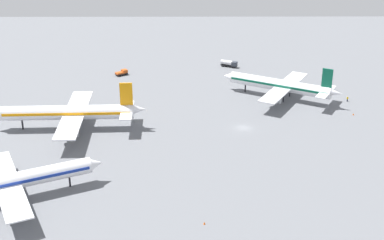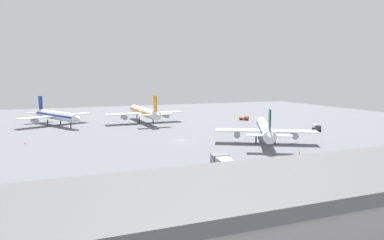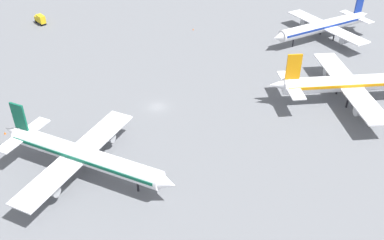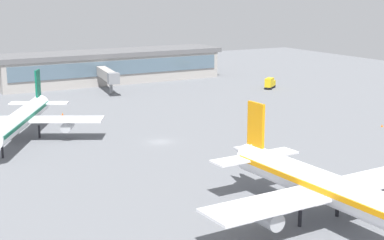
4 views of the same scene
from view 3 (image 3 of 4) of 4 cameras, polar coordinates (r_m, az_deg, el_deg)
name	(u,v)px [view 3 (image 3 of 4)]	position (r m, az deg, el deg)	size (l,w,h in m)	color
ground	(157,107)	(106.70, -4.68, 1.77)	(288.00, 288.00, 0.00)	slate
airplane_at_gate	(355,83)	(114.05, 20.83, 4.63)	(35.56, 44.39, 13.51)	white
airplane_taxiing	(82,155)	(86.36, -14.39, -4.57)	(30.80, 36.87, 12.30)	white
airplane_distant	(324,26)	(147.83, 17.14, 11.88)	(31.28, 37.65, 12.26)	white
catering_truck	(40,19)	(163.84, -19.56, 12.54)	(5.62, 4.89, 3.30)	black
safety_cone_near_gate	(5,133)	(105.52, -23.67, -1.59)	(0.44, 0.44, 0.60)	#EA590C
safety_cone_mid_apron	(193,29)	(150.02, 0.15, 12.00)	(0.44, 0.44, 0.60)	#EA590C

